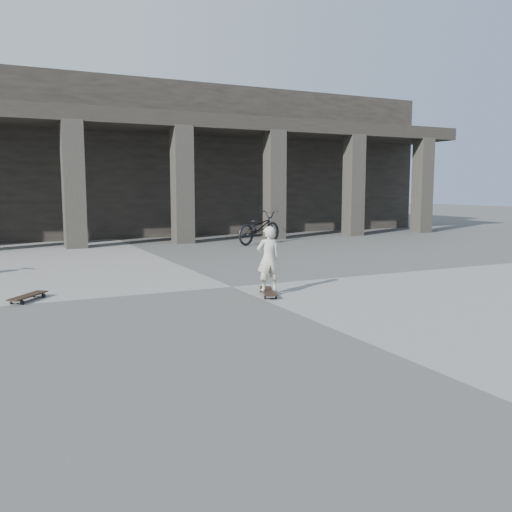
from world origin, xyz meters
name	(u,v)px	position (x,y,z in m)	size (l,w,h in m)	color
ground	(232,287)	(0.00, 0.00, 0.00)	(90.00, 90.00, 0.00)	#4C4C4A
colonnade	(101,161)	(0.00, 13.77, 3.03)	(28.00, 8.82, 6.00)	black
longboard	(268,292)	(0.24, -1.07, 0.07)	(0.50, 0.91, 0.09)	black
skateboard_spare	(28,296)	(-3.62, 0.28, 0.08)	(0.69, 0.80, 0.10)	black
child	(268,259)	(0.24, -1.07, 0.66)	(0.42, 0.27, 1.14)	#BAB9A8
bicycle	(259,228)	(4.01, 7.05, 0.56)	(0.75, 2.14, 1.12)	black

